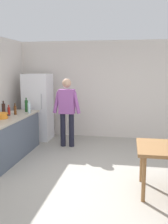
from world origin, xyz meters
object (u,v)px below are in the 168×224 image
at_px(bottle_water_clear, 29,108).
at_px(refrigerator, 38,107).
at_px(bottle_wine_dark, 4,110).
at_px(bottle_beer_brown, 15,110).
at_px(bottle_wine_green, 26,106).
at_px(person, 67,108).
at_px(bottle_sauce_red, 9,111).
at_px(cooking_pot, 1,116).

bearing_deg(bottle_water_clear, refrigerator, 98.15).
xyz_separation_m(bottle_wine_dark, bottle_water_clear, (0.40, 0.48, -0.02)).
bearing_deg(bottle_water_clear, bottle_beer_brown, -132.39).
relative_size(bottle_beer_brown, bottle_wine_green, 0.76).
bearing_deg(bottle_wine_green, refrigerator, 89.81).
relative_size(bottle_wine_green, bottle_water_clear, 1.13).
distance_m(bottle_beer_brown, bottle_water_clear, 0.35).
relative_size(person, bottle_sauce_red, 7.08).
relative_size(refrigerator, bottle_sauce_red, 7.50).
relative_size(bottle_beer_brown, bottle_water_clear, 0.87).
distance_m(cooking_pot, bottle_sauce_red, 0.38).
distance_m(refrigerator, person, 1.10).
bearing_deg(person, bottle_sauce_red, -144.68).
bearing_deg(bottle_wine_green, bottle_wine_dark, -110.79).
bearing_deg(bottle_sauce_red, refrigerator, 82.08).
distance_m(person, bottle_beer_brown, 1.25).
height_order(cooking_pot, bottle_wine_green, bottle_wine_green).
xyz_separation_m(refrigerator, bottle_water_clear, (0.14, -0.99, 0.13)).
height_order(cooking_pot, bottle_water_clear, bottle_water_clear).
bearing_deg(refrigerator, bottle_wine_green, -90.19).
distance_m(person, cooking_pot, 1.64).
height_order(refrigerator, bottle_water_clear, refrigerator).
bearing_deg(refrigerator, bottle_beer_brown, -94.15).
bearing_deg(bottle_water_clear, bottle_wine_green, 127.52).
relative_size(cooking_pot, bottle_sauce_red, 1.67).
height_order(person, bottle_sauce_red, person).
distance_m(refrigerator, bottle_wine_green, 0.82).
bearing_deg(bottle_wine_green, bottle_sauce_red, -108.52).
relative_size(bottle_beer_brown, bottle_sauce_red, 1.08).
relative_size(refrigerator, bottle_water_clear, 6.00).
bearing_deg(bottle_sauce_red, bottle_water_clear, 48.08).
xyz_separation_m(bottle_beer_brown, bottle_wine_green, (0.09, 0.44, 0.04)).
xyz_separation_m(cooking_pot, bottle_beer_brown, (0.09, 0.49, 0.05)).
height_order(refrigerator, bottle_beer_brown, refrigerator).
bearing_deg(bottle_sauce_red, cooking_pot, -89.01).
distance_m(bottle_wine_dark, bottle_sauce_red, 0.14).
bearing_deg(person, bottle_water_clear, -151.52).
bearing_deg(bottle_water_clear, bottle_sauce_red, -131.92).
relative_size(refrigerator, person, 1.06).
bearing_deg(refrigerator, bottle_water_clear, -81.85).
bearing_deg(bottle_sauce_red, bottle_wine_green, 71.48).
bearing_deg(person, bottle_wine_dark, -142.71).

